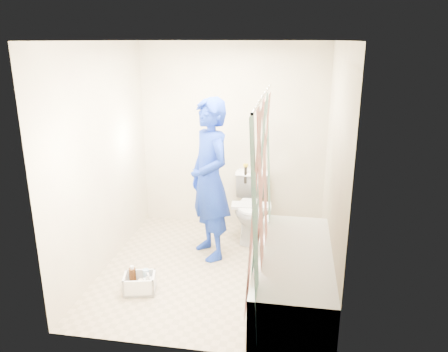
% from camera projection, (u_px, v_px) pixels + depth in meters
% --- Properties ---
extents(floor, '(2.60, 2.60, 0.00)m').
position_uv_depth(floor, '(214.00, 270.00, 4.78)').
color(floor, tan).
rests_on(floor, ground).
extents(ceiling, '(2.40, 2.60, 0.02)m').
position_uv_depth(ceiling, '(213.00, 41.00, 4.07)').
color(ceiling, white).
rests_on(ceiling, wall_back).
extents(wall_back, '(2.40, 0.02, 2.40)m').
position_uv_depth(wall_back, '(232.00, 137.00, 5.65)').
color(wall_back, beige).
rests_on(wall_back, ground).
extents(wall_front, '(2.40, 0.02, 2.40)m').
position_uv_depth(wall_front, '(181.00, 212.00, 3.20)').
color(wall_front, beige).
rests_on(wall_front, ground).
extents(wall_left, '(0.02, 2.60, 2.40)m').
position_uv_depth(wall_left, '(102.00, 159.00, 4.61)').
color(wall_left, beige).
rests_on(wall_left, ground).
extents(wall_right, '(0.02, 2.60, 2.40)m').
position_uv_depth(wall_right, '(335.00, 170.00, 4.23)').
color(wall_right, beige).
rests_on(wall_right, ground).
extents(bathtub, '(0.70, 1.75, 0.50)m').
position_uv_depth(bathtub, '(293.00, 274.00, 4.17)').
color(bathtub, silver).
rests_on(bathtub, ground).
extents(curtain_rod, '(0.02, 1.90, 0.02)m').
position_uv_depth(curtain_rod, '(264.00, 96.00, 3.72)').
color(curtain_rod, silver).
rests_on(curtain_rod, wall_back).
extents(shower_curtain, '(0.06, 1.75, 1.80)m').
position_uv_depth(shower_curtain, '(261.00, 198.00, 4.00)').
color(shower_curtain, white).
rests_on(shower_curtain, curtain_rod).
extents(toilet, '(0.51, 0.81, 0.79)m').
position_uv_depth(toilet, '(251.00, 207.00, 5.49)').
color(toilet, silver).
rests_on(toilet, ground).
extents(tank_lid, '(0.50, 0.25, 0.04)m').
position_uv_depth(tank_lid, '(251.00, 206.00, 5.35)').
color(tank_lid, white).
rests_on(tank_lid, toilet).
extents(tank_internals, '(0.19, 0.06, 0.26)m').
position_uv_depth(tank_internals, '(249.00, 173.00, 5.58)').
color(tank_internals, black).
rests_on(tank_internals, toilet).
extents(plumber, '(0.75, 0.80, 1.83)m').
position_uv_depth(plumber, '(210.00, 180.00, 4.86)').
color(plumber, '#0E1493').
rests_on(plumber, ground).
extents(cleaning_caddy, '(0.35, 0.31, 0.23)m').
position_uv_depth(cleaning_caddy, '(141.00, 284.00, 4.34)').
color(cleaning_caddy, white).
rests_on(cleaning_caddy, ground).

